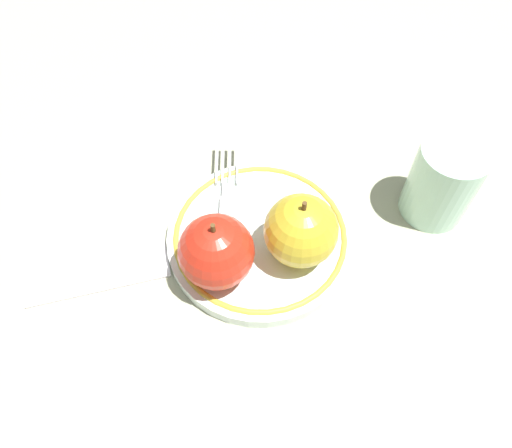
{
  "coord_description": "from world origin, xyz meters",
  "views": [
    {
      "loc": [
        0.24,
        -0.13,
        0.45
      ],
      "look_at": [
        0.0,
        -0.0,
        0.04
      ],
      "focal_mm": 35.0,
      "sensor_mm": 36.0,
      "label": 1
    }
  ],
  "objects": [
    {
      "name": "apple_red_whole",
      "position": [
        0.04,
        0.02,
        0.05
      ],
      "size": [
        0.07,
        0.07,
        0.08
      ],
      "color": "gold",
      "rests_on": "plate"
    },
    {
      "name": "drinking_glass",
      "position": [
        0.05,
        0.19,
        0.05
      ],
      "size": [
        0.07,
        0.07,
        0.09
      ],
      "primitive_type": "cylinder",
      "color": "silver",
      "rests_on": "ground_plane"
    },
    {
      "name": "ground_plane",
      "position": [
        0.0,
        0.0,
        0.0
      ],
      "size": [
        2.0,
        2.0,
        0.0
      ],
      "primitive_type": "plane",
      "color": "#ADAF91"
    },
    {
      "name": "apple_second_whole",
      "position": [
        0.02,
        -0.06,
        0.05
      ],
      "size": [
        0.07,
        0.07,
        0.08
      ],
      "color": "red",
      "rests_on": "plate"
    },
    {
      "name": "fork",
      "position": [
        -0.04,
        -0.02,
        0.02
      ],
      "size": [
        0.17,
        0.1,
        0.0
      ],
      "rotation": [
        0.0,
        0.0,
        2.68
      ],
      "color": "silver",
      "rests_on": "plate"
    },
    {
      "name": "napkin_folded",
      "position": [
        -0.08,
        -0.16,
        0.0
      ],
      "size": [
        0.14,
        0.16,
        0.01
      ],
      "primitive_type": "cube",
      "rotation": [
        0.0,
        0.0,
        -0.22
      ],
      "color": "white",
      "rests_on": "ground_plane"
    },
    {
      "name": "plate",
      "position": [
        0.0,
        -0.0,
        0.01
      ],
      "size": [
        0.19,
        0.19,
        0.02
      ],
      "color": "white",
      "rests_on": "ground_plane"
    }
  ]
}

